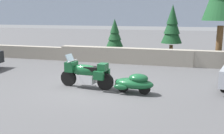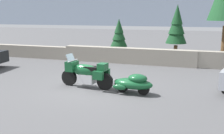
# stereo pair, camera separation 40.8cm
# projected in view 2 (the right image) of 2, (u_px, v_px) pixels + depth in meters

# --- Properties ---
(ground_plane) EXTENTS (80.00, 80.00, 0.00)m
(ground_plane) POSITION_uv_depth(u_px,v_px,m) (94.00, 87.00, 10.31)
(ground_plane) COLOR #4C4C4F
(stone_guard_wall) EXTENTS (24.00, 0.59, 0.94)m
(stone_guard_wall) POSITION_uv_depth(u_px,v_px,m) (135.00, 56.00, 15.10)
(stone_guard_wall) COLOR gray
(stone_guard_wall) RESTS_ON ground
(distant_ridgeline) EXTENTS (240.00, 80.00, 16.00)m
(distant_ridgeline) POSITION_uv_depth(u_px,v_px,m) (187.00, 1.00, 97.46)
(distant_ridgeline) COLOR #99A8BF
(distant_ridgeline) RESTS_ON ground
(touring_motorcycle) EXTENTS (2.31, 0.88, 1.33)m
(touring_motorcycle) POSITION_uv_depth(u_px,v_px,m) (86.00, 72.00, 10.09)
(touring_motorcycle) COLOR black
(touring_motorcycle) RESTS_ON ground
(car_shaped_trailer) EXTENTS (2.23, 0.87, 0.76)m
(car_shaped_trailer) POSITION_uv_depth(u_px,v_px,m) (133.00, 83.00, 9.35)
(car_shaped_trailer) COLOR black
(car_shaped_trailer) RESTS_ON ground
(pine_tree_secondary) EXTENTS (1.10, 1.10, 2.64)m
(pine_tree_secondary) POSITION_uv_depth(u_px,v_px,m) (119.00, 34.00, 16.27)
(pine_tree_secondary) COLOR brown
(pine_tree_secondary) RESTS_ON ground
(pine_tree_far_right) EXTENTS (1.29, 1.29, 3.52)m
(pine_tree_far_right) POSITION_uv_depth(u_px,v_px,m) (177.00, 26.00, 15.49)
(pine_tree_far_right) COLOR brown
(pine_tree_far_right) RESTS_ON ground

